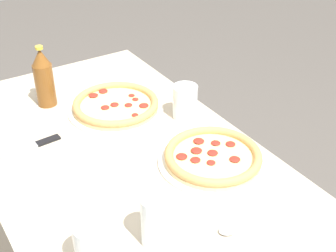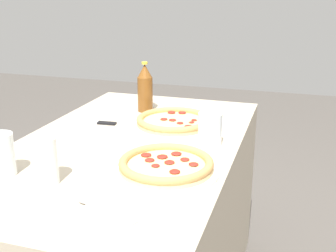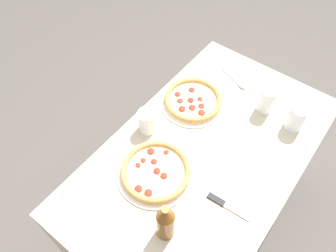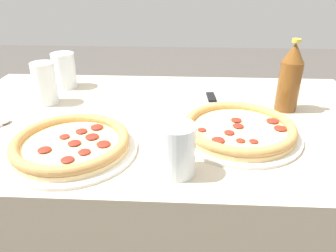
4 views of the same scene
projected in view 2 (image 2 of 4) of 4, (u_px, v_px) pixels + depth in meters
table at (131, 232)px, 1.59m from camera, size 1.29×0.76×0.73m
pizza_veggie at (166, 165)px, 1.23m from camera, size 0.32×0.32×0.04m
pizza_pepperoni at (174, 122)px, 1.63m from camera, size 0.32×0.32×0.04m
glass_orange_juice at (0, 157)px, 1.20m from camera, size 0.08×0.08×0.12m
glass_red_wine at (210, 131)px, 1.43m from camera, size 0.08×0.08×0.11m
glass_mango_juice at (45, 163)px, 1.14m from camera, size 0.07×0.07×0.13m
beer_bottle at (145, 88)px, 1.81m from camera, size 0.07×0.07×0.22m
knife at (96, 122)px, 1.67m from camera, size 0.04×0.19×0.01m
spoon at (98, 206)px, 1.03m from camera, size 0.09×0.19×0.01m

